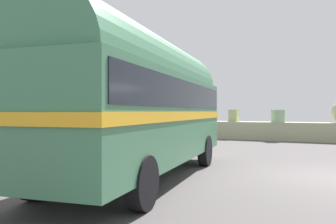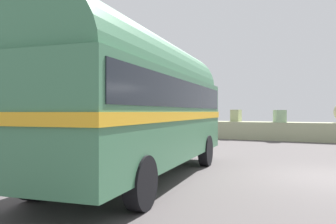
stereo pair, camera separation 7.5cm
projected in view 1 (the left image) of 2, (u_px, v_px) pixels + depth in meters
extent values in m
cube|color=#524D4D|center=(336.00, 178.00, 8.92)|extent=(32.00, 26.00, 0.02)
cube|color=tan|center=(137.00, 112.00, 24.92)|extent=(1.40, 1.38, 1.15)
sphere|color=#AAA08F|center=(190.00, 113.00, 23.38)|extent=(1.10, 1.10, 1.10)
cube|color=#A7B279|center=(234.00, 116.00, 22.12)|extent=(0.55, 0.77, 0.76)
cube|color=#92B687|center=(278.00, 116.00, 20.47)|extent=(0.85, 0.91, 0.73)
cylinder|color=black|center=(140.00, 148.00, 11.60)|extent=(0.42, 0.99, 0.96)
cylinder|color=black|center=(205.00, 151.00, 10.92)|extent=(0.42, 0.99, 0.96)
cylinder|color=black|center=(36.00, 176.00, 6.65)|extent=(0.42, 0.99, 0.96)
cylinder|color=black|center=(142.00, 183.00, 5.96)|extent=(0.42, 0.99, 0.96)
cube|color=#3F7552|center=(141.00, 118.00, 8.78)|extent=(3.61, 8.66, 2.10)
cylinder|color=#3F7552|center=(141.00, 77.00, 8.78)|extent=(3.37, 8.30, 2.20)
cube|color=gold|center=(141.00, 116.00, 8.78)|extent=(3.67, 8.75, 0.20)
cube|color=black|center=(141.00, 95.00, 8.78)|extent=(3.60, 8.34, 0.64)
cube|color=silver|center=(185.00, 139.00, 12.84)|extent=(2.28, 0.49, 0.28)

